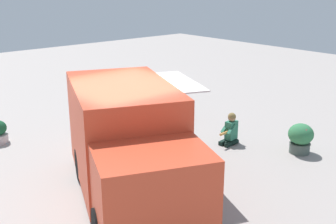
{
  "coord_description": "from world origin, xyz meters",
  "views": [
    {
      "loc": [
        7.17,
        -4.96,
        4.44
      ],
      "look_at": [
        -0.71,
        1.87,
        1.15
      ],
      "focal_mm": 44.8,
      "sensor_mm": 36.0,
      "label": 1
    }
  ],
  "objects": [
    {
      "name": "person_customer",
      "position": [
        -0.06,
        3.65,
        0.36
      ],
      "size": [
        0.49,
        0.79,
        0.91
      ],
      "color": "black",
      "rests_on": "ground_plane"
    },
    {
      "name": "ground_plane",
      "position": [
        0.0,
        0.0,
        0.0
      ],
      "size": [
        40.0,
        40.0,
        0.0
      ],
      "primitive_type": "plane",
      "color": "#A19792"
    },
    {
      "name": "plaza_bench",
      "position": [
        -2.6,
        3.67,
        0.37
      ],
      "size": [
        1.02,
        1.53,
        0.5
      ],
      "color": "brown",
      "rests_on": "ground_plane"
    },
    {
      "name": "food_truck",
      "position": [
        0.56,
        -0.29,
        1.11
      ],
      "size": [
        5.13,
        3.95,
        2.35
      ],
      "color": "#DA4629",
      "rests_on": "ground_plane"
    },
    {
      "name": "planter_flowering_far",
      "position": [
        1.6,
        4.54,
        0.43
      ],
      "size": [
        0.67,
        0.67,
        0.82
      ],
      "color": "#475851",
      "rests_on": "ground_plane"
    }
  ]
}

